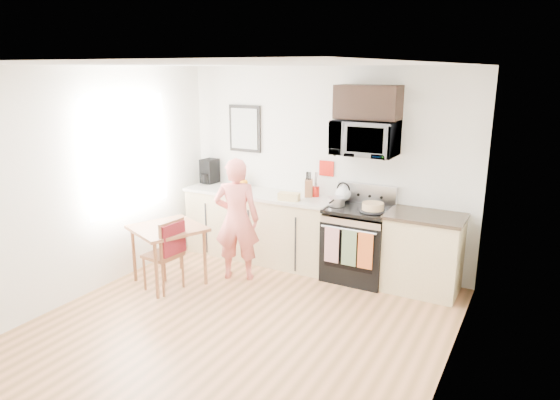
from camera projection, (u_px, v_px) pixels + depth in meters
The scene contains 27 objects.
floor at pixel (227, 336), 4.94m from camera, with size 4.60×4.60×0.00m, color olive.
back_wall at pixel (323, 168), 6.56m from camera, with size 4.00×0.04×2.60m, color white.
left_wall at pixel (74, 186), 5.53m from camera, with size 0.04×4.60×2.60m, color white.
right_wall at pixel (446, 246), 3.68m from camera, with size 0.04×4.60×2.60m, color white.
ceiling at pixel (219, 64), 4.27m from camera, with size 4.00×4.60×0.04m, color silver.
window at pixel (128, 154), 6.13m from camera, with size 0.06×1.40×1.50m.
cabinet_left at pixel (260, 227), 6.89m from camera, with size 2.10×0.60×0.90m, color #CEB884.
countertop_left at pixel (260, 194), 6.77m from camera, with size 2.14×0.64×0.04m, color beige.
cabinet_right at pixel (423, 254), 5.86m from camera, with size 0.84×0.60×0.90m, color #CEB884.
countertop_right at pixel (426, 216), 5.74m from camera, with size 0.88×0.64×0.04m, color black.
range at pixel (358, 245), 6.21m from camera, with size 0.76×0.70×1.16m.
microwave at pixel (365, 138), 5.96m from camera, with size 0.76×0.51×0.42m, color #B7B7BC.
upper_cabinet at pixel (368, 102), 5.89m from camera, with size 0.76×0.35×0.40m, color black.
wall_art at pixel (245, 129), 6.97m from camera, with size 0.50×0.04×0.65m.
wall_trivet at pixel (326, 168), 6.52m from camera, with size 0.20×0.02×0.20m, color red.
person at pixel (237, 219), 6.14m from camera, with size 0.56×0.37×1.53m, color #DD4C3C.
dining_table at pixel (168, 233), 6.02m from camera, with size 0.87×0.87×0.72m.
chair at pixel (170, 246), 5.79m from camera, with size 0.45×0.41×0.88m.
knife_block at pixel (309, 188), 6.51m from camera, with size 0.10×0.14×0.23m, color brown.
utensil_crock at pixel (315, 187), 6.51m from camera, with size 0.11×0.11×0.32m.
fruit_bowl at pixel (242, 184), 7.04m from camera, with size 0.26×0.26×0.11m.
milk_carton at pixel (236, 179), 7.03m from camera, with size 0.08×0.08×0.22m, color tan.
coffee_maker at pixel (209, 172), 7.29m from camera, with size 0.21×0.30×0.35m.
bread_bag at pixel (289, 197), 6.33m from camera, with size 0.27×0.13×0.10m, color #E1BD76.
cake at pixel (373, 207), 5.90m from camera, with size 0.31×0.31×0.10m.
kettle at pixel (343, 193), 6.33m from camera, with size 0.20×0.20×0.25m.
pot at pixel (336, 201), 6.15m from camera, with size 0.21×0.36×0.11m.
Camera 1 is at (2.58, -3.64, 2.57)m, focal length 32.00 mm.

